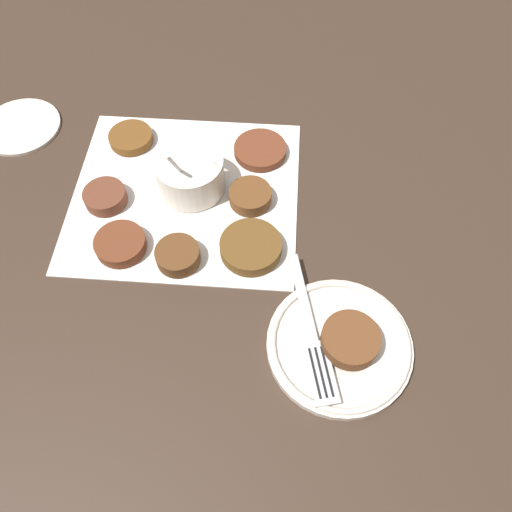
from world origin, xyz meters
The scene contains 14 objects.
ground_plane centered at (0.00, 0.00, 0.00)m, with size 4.00×4.00×0.00m, color #38281E.
napkin centered at (0.00, 0.03, 0.00)m, with size 0.36×0.33×0.00m.
sauce_bowl centered at (0.01, 0.04, 0.03)m, with size 0.11×0.10×0.11m.
fritter_0 centered at (-0.06, -0.08, 0.01)m, with size 0.07×0.07×0.02m.
fritter_1 centered at (-0.11, -0.01, 0.01)m, with size 0.06×0.06×0.02m.
fritter_2 centered at (0.11, -0.06, 0.01)m, with size 0.08×0.08×0.02m.
fritter_3 centered at (0.10, 0.03, 0.01)m, with size 0.06×0.06×0.02m.
fritter_4 centered at (-0.11, 0.11, 0.01)m, with size 0.07×0.07×0.01m.
fritter_5 centered at (0.02, -0.09, 0.01)m, with size 0.06×0.06×0.02m.
fritter_6 centered at (0.09, 0.12, 0.01)m, with size 0.08×0.08×0.01m.
serving_plate centered at (0.24, -0.17, 0.01)m, with size 0.18×0.18×0.02m.
fritter_on_plate centered at (0.25, -0.17, 0.03)m, with size 0.07×0.07×0.02m.
fork centered at (0.21, -0.18, 0.02)m, with size 0.09×0.19×0.00m.
extra_saucer centered at (-0.29, 0.11, 0.00)m, with size 0.13×0.13×0.01m.
Camera 1 is at (0.18, -0.41, 0.57)m, focal length 35.00 mm.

